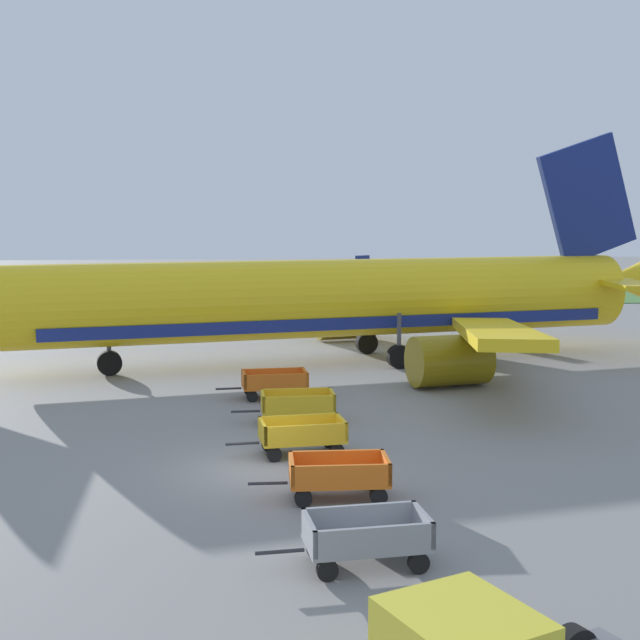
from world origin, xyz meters
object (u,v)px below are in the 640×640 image
(baggage_cart_nearest, at_px, (366,537))
(baggage_cart_fourth_in_row, at_px, (297,405))
(baggage_cart_far_end, at_px, (274,383))
(baggage_cart_second_in_row, at_px, (338,475))
(baggage_cart_third_in_row, at_px, (302,435))
(airplane, at_px, (354,300))

(baggage_cart_nearest, distance_m, baggage_cart_fourth_in_row, 12.07)
(baggage_cart_nearest, relative_size, baggage_cart_far_end, 1.00)
(baggage_cart_second_in_row, bearing_deg, baggage_cart_far_end, 95.02)
(baggage_cart_nearest, distance_m, baggage_cart_far_end, 16.07)
(baggage_cart_second_in_row, height_order, baggage_cart_fourth_in_row, same)
(baggage_cart_second_in_row, xyz_separation_m, baggage_cart_third_in_row, (-0.60, 4.00, 0.00))
(airplane, height_order, baggage_cart_nearest, airplane)
(baggage_cart_third_in_row, bearing_deg, baggage_cart_far_end, 93.20)
(airplane, bearing_deg, baggage_cart_fourth_in_row, -107.32)
(baggage_cart_nearest, xyz_separation_m, baggage_cart_far_end, (-1.10, 16.03, 0.00))
(baggage_cart_fourth_in_row, distance_m, baggage_cart_far_end, 4.01)
(baggage_cart_second_in_row, distance_m, baggage_cart_far_end, 11.93)
(airplane, relative_size, baggage_cart_second_in_row, 10.51)
(airplane, bearing_deg, baggage_cart_second_in_row, -99.25)
(airplane, xyz_separation_m, baggage_cart_nearest, (-3.13, -23.69, -2.45))
(baggage_cart_third_in_row, xyz_separation_m, baggage_cart_far_end, (-0.44, 7.88, 0.00))
(airplane, distance_m, baggage_cart_nearest, 24.02)
(airplane, bearing_deg, baggage_cart_third_in_row, -103.69)
(baggage_cart_nearest, xyz_separation_m, baggage_cart_second_in_row, (-0.05, 4.14, 0.00))
(airplane, distance_m, baggage_cart_far_end, 9.08)
(baggage_cart_nearest, height_order, baggage_cart_far_end, same)
(baggage_cart_nearest, distance_m, baggage_cart_third_in_row, 8.17)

